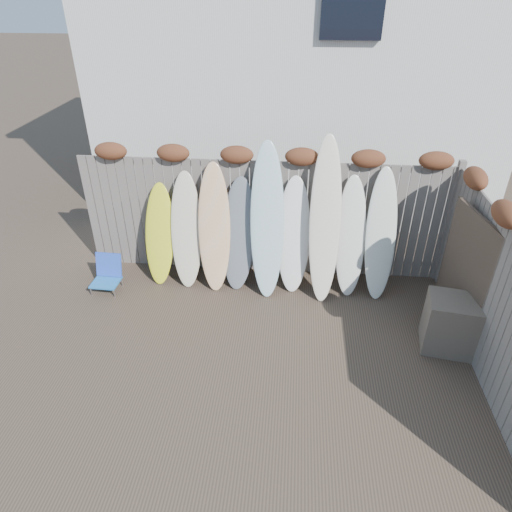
# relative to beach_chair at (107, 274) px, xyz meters

# --- Properties ---
(ground) EXTENTS (80.00, 80.00, 0.00)m
(ground) POSITION_rel_beach_chair_xyz_m (2.50, -1.62, -0.27)
(ground) COLOR #493A2D
(back_fence) EXTENTS (6.05, 0.28, 2.24)m
(back_fence) POSITION_rel_beach_chair_xyz_m (2.56, 0.77, 0.92)
(back_fence) COLOR slate
(back_fence) RESTS_ON ground
(right_fence) EXTENTS (0.28, 4.40, 2.24)m
(right_fence) POSITION_rel_beach_chair_xyz_m (5.49, -1.37, 0.88)
(right_fence) COLOR slate
(right_fence) RESTS_ON ground
(house) EXTENTS (8.50, 5.50, 6.33)m
(house) POSITION_rel_beach_chair_xyz_m (3.00, 4.88, 2.93)
(house) COLOR silver
(house) RESTS_ON ground
(beach_chair) EXTENTS (0.45, 0.48, 0.58)m
(beach_chair) POSITION_rel_beach_chair_xyz_m (0.00, 0.00, 0.00)
(beach_chair) COLOR #2777C7
(beach_chair) RESTS_ON ground
(wooden_crate) EXTENTS (0.77, 0.67, 0.79)m
(wooden_crate) POSITION_rel_beach_chair_xyz_m (5.22, -0.98, 0.13)
(wooden_crate) COLOR brown
(wooden_crate) RESTS_ON ground
(lattice_panel) EXTENTS (0.25, 1.21, 1.83)m
(lattice_panel) POSITION_rel_beach_chair_xyz_m (5.41, -0.53, 0.65)
(lattice_panel) COLOR #423628
(lattice_panel) RESTS_ON ground
(surfboard_0) EXTENTS (0.53, 0.63, 1.65)m
(surfboard_0) POSITION_rel_beach_chair_xyz_m (0.83, 0.40, 0.56)
(surfboard_0) COLOR yellow
(surfboard_0) RESTS_ON ground
(surfboard_1) EXTENTS (0.55, 0.70, 1.85)m
(surfboard_1) POSITION_rel_beach_chair_xyz_m (1.29, 0.39, 0.66)
(surfboard_1) COLOR beige
(surfboard_1) RESTS_ON ground
(surfboard_2) EXTENTS (0.58, 0.76, 2.01)m
(surfboard_2) POSITION_rel_beach_chair_xyz_m (1.76, 0.36, 0.74)
(surfboard_2) COLOR #E9AE8D
(surfboard_2) RESTS_ON ground
(surfboard_3) EXTENTS (0.60, 0.69, 1.79)m
(surfboard_3) POSITION_rel_beach_chair_xyz_m (2.14, 0.38, 0.63)
(surfboard_3) COLOR slate
(surfboard_3) RESTS_ON ground
(surfboard_4) EXTENTS (0.60, 0.88, 2.38)m
(surfboard_4) POSITION_rel_beach_chair_xyz_m (2.61, 0.32, 0.92)
(surfboard_4) COLOR silver
(surfboard_4) RESTS_ON ground
(surfboard_5) EXTENTS (0.53, 0.67, 1.82)m
(surfboard_5) POSITION_rel_beach_chair_xyz_m (3.03, 0.40, 0.65)
(surfboard_5) COLOR white
(surfboard_5) RESTS_ON ground
(surfboard_6) EXTENTS (0.51, 0.89, 2.49)m
(surfboard_6) POSITION_rel_beach_chair_xyz_m (3.50, 0.29, 0.98)
(surfboard_6) COLOR #EEE5CB
(surfboard_6) RESTS_ON ground
(surfboard_7) EXTENTS (0.50, 0.69, 1.87)m
(surfboard_7) POSITION_rel_beach_chair_xyz_m (3.93, 0.39, 0.67)
(surfboard_7) COLOR silver
(surfboard_7) RESTS_ON ground
(surfboard_8) EXTENTS (0.49, 0.73, 2.02)m
(surfboard_8) POSITION_rel_beach_chair_xyz_m (4.38, 0.36, 0.74)
(surfboard_8) COLOR silver
(surfboard_8) RESTS_ON ground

